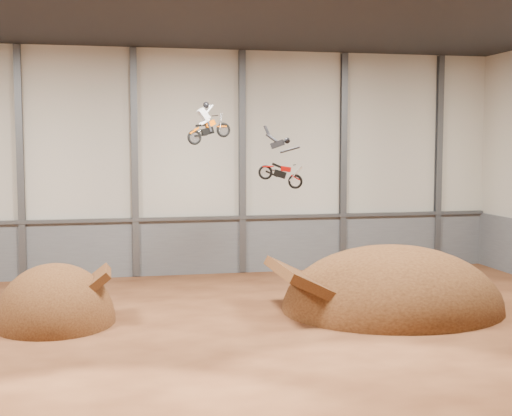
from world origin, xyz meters
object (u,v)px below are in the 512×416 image
Objects in this scene: fmx_rider_a at (211,120)px; takeoff_ramp at (55,323)px; landing_ramp at (392,309)px; fmx_rider_b at (278,158)px.

takeoff_ramp is at bearing -173.82° from fmx_rider_a.
landing_ramp is 9.99m from fmx_rider_b.
landing_ramp is at bearing 37.80° from fmx_rider_b.
fmx_rider_a is at bearing 19.96° from takeoff_ramp.
fmx_rider_a is at bearing 136.34° from fmx_rider_b.
fmx_rider_b is at bearing -164.67° from landing_ramp.
fmx_rider_a reaches higher than fmx_rider_b.
fmx_rider_a is (-8.56, 3.46, 9.42)m from landing_ramp.
fmx_rider_b is at bearing -79.91° from fmx_rider_a.
fmx_rider_a is 0.87× the size of fmx_rider_b.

